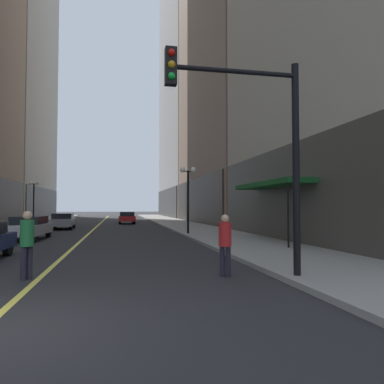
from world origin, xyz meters
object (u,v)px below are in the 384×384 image
(pedestrian_in_green_parka, at_px, (27,239))
(fire_hydrant_right, at_px, (222,237))
(car_grey, at_px, (63,220))
(pedestrian_in_red_jacket, at_px, (225,240))
(car_silver, at_px, (29,227))
(street_lamp_left_far, at_px, (34,193))
(street_lamp_right_mid, at_px, (188,185))
(car_red, at_px, (127,217))
(traffic_light_near_right, at_px, (257,131))

(pedestrian_in_green_parka, relative_size, fire_hydrant_right, 2.19)
(car_grey, distance_m, pedestrian_in_red_jacket, 23.94)
(car_grey, relative_size, fire_hydrant_right, 5.91)
(car_silver, xyz_separation_m, car_grey, (0.38, 10.17, 0.00))
(pedestrian_in_red_jacket, relative_size, street_lamp_left_far, 0.37)
(street_lamp_right_mid, bearing_deg, fire_hydrant_right, -85.39)
(car_red, xyz_separation_m, street_lamp_left_far, (-9.29, -1.36, 2.54))
(car_silver, bearing_deg, pedestrian_in_green_parka, -77.53)
(car_red, bearing_deg, traffic_light_near_right, -85.63)
(pedestrian_in_green_parka, bearing_deg, car_silver, 102.47)
(car_red, height_order, street_lamp_left_far, street_lamp_left_far)
(car_grey, xyz_separation_m, pedestrian_in_red_jacket, (7.38, -22.77, 0.24))
(pedestrian_in_green_parka, height_order, street_lamp_right_mid, street_lamp_right_mid)
(pedestrian_in_red_jacket, bearing_deg, street_lamp_right_mid, 83.43)
(car_silver, relative_size, street_lamp_right_mid, 1.00)
(car_silver, height_order, street_lamp_left_far, street_lamp_left_far)
(pedestrian_in_green_parka, distance_m, street_lamp_left_far, 30.04)
(pedestrian_in_green_parka, xyz_separation_m, street_lamp_right_mid, (6.69, 13.21, 2.23))
(car_red, distance_m, pedestrian_in_red_jacket, 31.31)
(pedestrian_in_red_jacket, bearing_deg, car_red, 93.53)
(pedestrian_in_red_jacket, xyz_separation_m, street_lamp_right_mid, (1.59, 13.78, 2.30))
(car_grey, height_order, traffic_light_near_right, traffic_light_near_right)
(car_silver, xyz_separation_m, traffic_light_near_right, (8.30, -13.57, 3.02))
(car_grey, relative_size, street_lamp_right_mid, 1.07)
(pedestrian_in_red_jacket, relative_size, traffic_light_near_right, 0.29)
(traffic_light_near_right, bearing_deg, street_lamp_right_mid, 85.93)
(pedestrian_in_red_jacket, height_order, traffic_light_near_right, traffic_light_near_right)
(car_silver, relative_size, car_grey, 0.94)
(car_grey, xyz_separation_m, street_lamp_left_far, (-3.83, 7.12, 2.54))
(car_red, xyz_separation_m, traffic_light_near_right, (2.46, -32.22, 3.03))
(pedestrian_in_green_parka, bearing_deg, pedestrian_in_red_jacket, -6.36)
(car_silver, height_order, car_grey, same)
(pedestrian_in_green_parka, bearing_deg, fire_hydrant_right, 44.31)
(car_grey, bearing_deg, car_silver, -92.14)
(car_grey, distance_m, fire_hydrant_right, 17.90)
(pedestrian_in_red_jacket, distance_m, street_lamp_left_far, 32.01)
(car_red, height_order, fire_hydrant_right, car_red)
(traffic_light_near_right, bearing_deg, pedestrian_in_green_parka, 164.76)
(street_lamp_right_mid, bearing_deg, car_red, 101.37)
(street_lamp_left_far, relative_size, fire_hydrant_right, 5.54)
(car_silver, distance_m, car_grey, 10.17)
(car_silver, relative_size, traffic_light_near_right, 0.78)
(car_silver, height_order, traffic_light_near_right, traffic_light_near_right)
(car_grey, distance_m, traffic_light_near_right, 25.20)
(pedestrian_in_green_parka, relative_size, pedestrian_in_red_jacket, 1.06)
(fire_hydrant_right, bearing_deg, street_lamp_right_mid, 94.61)
(street_lamp_left_far, xyz_separation_m, fire_hydrant_right, (13.30, -22.31, -2.86))
(car_silver, distance_m, street_lamp_left_far, 17.81)
(traffic_light_near_right, bearing_deg, car_red, 94.37)
(fire_hydrant_right, bearing_deg, pedestrian_in_green_parka, -135.69)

